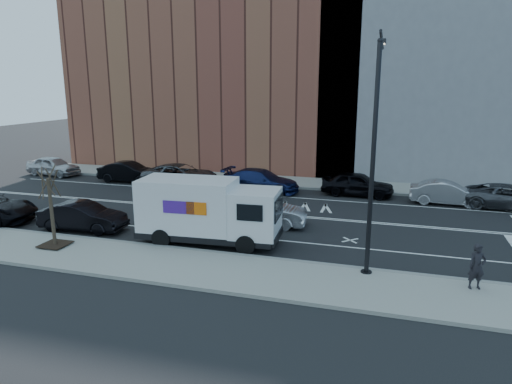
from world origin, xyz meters
The scene contains 21 objects.
ground centered at (0.00, 0.00, 0.00)m, with size 120.00×120.00×0.00m, color black.
sidewalk_near centered at (0.00, -8.80, 0.07)m, with size 44.00×3.60×0.15m, color gray.
sidewalk_far centered at (0.00, 8.80, 0.07)m, with size 44.00×3.60×0.15m, color gray.
curb_near centered at (0.00, -7.00, 0.08)m, with size 44.00×0.25×0.17m, color gray.
curb_far centered at (0.00, 7.00, 0.08)m, with size 44.00×0.25×0.17m, color gray.
road_markings centered at (0.00, 0.00, 0.00)m, with size 40.00×8.60×0.01m, color white, non-canonical shape.
bldg_brick centered at (-8.00, 15.60, 11.00)m, with size 26.00×10.00×22.00m, color brown.
bldg_concrete centered at (12.00, 15.60, 13.00)m, with size 20.00×10.00×26.00m, color slate.
streetlight centered at (7.00, -6.91, 5.08)m, with size 0.44×4.02×9.34m.
street_tree centered at (-7.00, -8.40, 1.45)m, with size 1.20×1.20×3.75m.
fedex_van centered at (-0.51, -5.60, 1.62)m, with size 6.90×2.77×3.09m.
far_parked_a centered at (-19.20, 6.08, 0.79)m, with size 1.87×4.64×1.58m, color #B0B1B5.
far_parked_b centered at (-11.75, 5.58, 0.78)m, with size 1.65×4.73×1.56m, color black.
far_parked_c centered at (-7.30, 5.55, 0.80)m, with size 2.67×5.78×1.61m, color #4E5056.
far_parked_d centered at (-1.04, 5.38, 0.79)m, with size 2.22×5.47×1.59m, color #161F4D.
far_parked_e centered at (5.60, 6.08, 0.82)m, with size 1.93×4.81×1.64m, color black.
far_parked_f centered at (11.20, 5.38, 0.74)m, with size 1.56×4.49×1.48m, color #A8A8AD.
far_parked_g centered at (14.78, 5.33, 0.74)m, with size 2.45×5.31×1.48m, color #43454A.
driving_sedan centered at (1.21, -2.17, 0.77)m, with size 1.63×4.68×1.54m, color silver.
near_parked_rear_a centered at (-7.50, -5.66, 0.74)m, with size 1.57×4.51×1.49m, color black.
pedestrian centered at (10.90, -7.76, 1.01)m, with size 0.62×0.41×1.71m, color black.
Camera 1 is at (7.62, -24.86, 7.48)m, focal length 32.00 mm.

